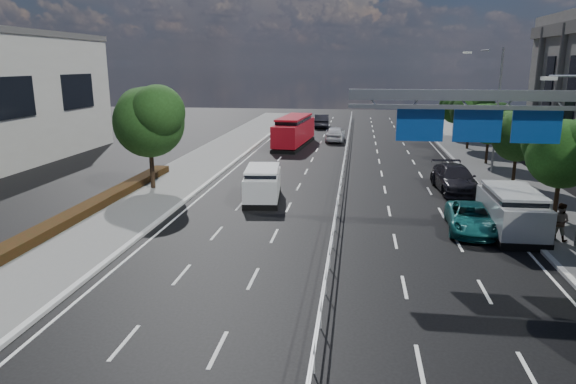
# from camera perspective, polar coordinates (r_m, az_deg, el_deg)

# --- Properties ---
(ground) EXTENTS (160.00, 160.00, 0.00)m
(ground) POSITION_cam_1_polar(r_m,az_deg,el_deg) (14.93, 3.16, -17.82)
(ground) COLOR black
(ground) RESTS_ON ground
(kerb_near) EXTENTS (0.25, 140.00, 0.15)m
(kerb_near) POSITION_cam_1_polar(r_m,az_deg,el_deg) (17.87, -27.93, -13.61)
(kerb_near) COLOR silver
(kerb_near) RESTS_ON ground
(median_fence) EXTENTS (0.05, 85.00, 1.02)m
(median_fence) POSITION_cam_1_polar(r_m,az_deg,el_deg) (35.92, 6.09, 2.16)
(median_fence) COLOR silver
(median_fence) RESTS_ON ground
(overhead_gantry) EXTENTS (10.24, 0.38, 7.45)m
(overhead_gantry) POSITION_cam_1_polar(r_m,az_deg,el_deg) (23.54, 22.19, 7.49)
(overhead_gantry) COLOR gray
(overhead_gantry) RESTS_ON ground
(streetlight_far) EXTENTS (2.78, 2.40, 9.00)m
(streetlight_far) POSITION_cam_1_polar(r_m,az_deg,el_deg) (39.90, 21.89, 9.23)
(streetlight_far) COLOR gray
(streetlight_far) RESTS_ON ground
(near_tree_back) EXTENTS (4.84, 4.51, 6.69)m
(near_tree_back) POSITION_cam_1_polar(r_m,az_deg,el_deg) (33.37, -15.14, 7.96)
(near_tree_back) COLOR black
(near_tree_back) RESTS_ON ground
(far_tree_d) EXTENTS (3.85, 3.59, 5.34)m
(far_tree_d) POSITION_cam_1_polar(r_m,az_deg,el_deg) (29.32, 28.33, 4.16)
(far_tree_d) COLOR black
(far_tree_d) RESTS_ON ground
(far_tree_e) EXTENTS (3.63, 3.38, 5.13)m
(far_tree_e) POSITION_cam_1_polar(r_m,az_deg,el_deg) (36.39, 24.29, 6.00)
(far_tree_e) COLOR black
(far_tree_e) RESTS_ON ground
(far_tree_f) EXTENTS (3.52, 3.28, 5.02)m
(far_tree_f) POSITION_cam_1_polar(r_m,az_deg,el_deg) (43.59, 21.57, 7.31)
(far_tree_f) COLOR black
(far_tree_f) RESTS_ON ground
(far_tree_g) EXTENTS (3.96, 3.69, 5.45)m
(far_tree_g) POSITION_cam_1_polar(r_m,az_deg,el_deg) (50.85, 19.65, 8.60)
(far_tree_g) COLOR black
(far_tree_g) RESTS_ON ground
(far_tree_h) EXTENTS (3.41, 3.18, 4.91)m
(far_tree_h) POSITION_cam_1_polar(r_m,az_deg,el_deg) (58.22, 18.15, 8.98)
(far_tree_h) COLOR black
(far_tree_h) RESTS_ON ground
(white_minivan) EXTENTS (2.46, 4.76, 1.99)m
(white_minivan) POSITION_cam_1_polar(r_m,az_deg,el_deg) (30.30, -2.85, 0.87)
(white_minivan) COLOR black
(white_minivan) RESTS_ON ground
(red_bus) EXTENTS (3.23, 9.95, 2.92)m
(red_bus) POSITION_cam_1_polar(r_m,az_deg,el_deg) (50.59, 0.68, 6.84)
(red_bus) COLOR black
(red_bus) RESTS_ON ground
(near_car_silver) EXTENTS (2.03, 4.75, 1.60)m
(near_car_silver) POSITION_cam_1_polar(r_m,az_deg,el_deg) (54.05, 5.29, 6.47)
(near_car_silver) COLOR silver
(near_car_silver) RESTS_ON ground
(near_car_dark) EXTENTS (2.05, 5.13, 1.66)m
(near_car_dark) POSITION_cam_1_polar(r_m,az_deg,el_deg) (65.84, 3.77, 7.88)
(near_car_dark) COLOR black
(near_car_dark) RESTS_ON ground
(silver_minivan) EXTENTS (2.25, 5.21, 2.16)m
(silver_minivan) POSITION_cam_1_polar(r_m,az_deg,el_deg) (26.55, 23.58, -2.03)
(silver_minivan) COLOR black
(silver_minivan) RESTS_ON ground
(parked_car_teal) EXTENTS (2.55, 4.88, 1.31)m
(parked_car_teal) POSITION_cam_1_polar(r_m,az_deg,el_deg) (26.28, 19.68, -2.74)
(parked_car_teal) COLOR #166361
(parked_car_teal) RESTS_ON ground
(parked_car_dark) EXTENTS (2.66, 5.73, 1.62)m
(parked_car_dark) POSITION_cam_1_polar(r_m,az_deg,el_deg) (34.17, 18.04, 1.42)
(parked_car_dark) COLOR black
(parked_car_dark) RESTS_ON ground
(pedestrian_b) EXTENTS (1.06, 1.03, 1.73)m
(pedestrian_b) POSITION_cam_1_polar(r_m,az_deg,el_deg) (26.08, 27.95, -2.92)
(pedestrian_b) COLOR gray
(pedestrian_b) RESTS_ON sidewalk_far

